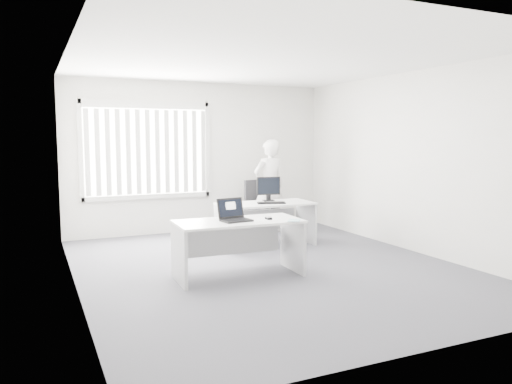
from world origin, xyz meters
name	(u,v)px	position (x,y,z in m)	size (l,w,h in m)	color
ground	(269,267)	(0.00, 0.00, 0.00)	(6.00, 6.00, 0.00)	#504F56
wall_back	(200,158)	(0.00, 3.00, 1.40)	(5.00, 0.02, 2.80)	silver
wall_front	(432,185)	(0.00, -3.00, 1.40)	(5.00, 0.02, 2.80)	silver
wall_left	(72,171)	(-2.50, 0.00, 1.40)	(0.02, 6.00, 2.80)	silver
wall_right	(413,162)	(2.50, 0.00, 1.40)	(0.02, 6.00, 2.80)	silver
ceiling	(269,60)	(0.00, 0.00, 2.80)	(5.00, 6.00, 0.02)	white
window	(147,150)	(-1.00, 2.96, 1.55)	(2.32, 0.06, 1.76)	silver
blinds	(148,152)	(-1.00, 2.90, 1.52)	(2.20, 0.10, 1.50)	silver
desk_near	(239,236)	(-0.55, -0.25, 0.53)	(1.62, 0.80, 0.73)	white
desk_far	(265,215)	(0.55, 1.27, 0.51)	(1.58, 0.76, 0.71)	white
office_chair	(258,216)	(0.92, 2.35, 0.31)	(0.66, 0.66, 0.98)	black
person	(270,186)	(1.14, 2.32, 0.87)	(0.64, 0.42, 1.74)	silver
laptop	(236,210)	(-0.60, -0.30, 0.87)	(0.36, 0.32, 0.28)	black
paper_sheet	(266,220)	(-0.20, -0.35, 0.73)	(0.32, 0.22, 0.00)	silver
mouse	(269,218)	(-0.17, -0.34, 0.75)	(0.06, 0.10, 0.04)	silver
booklet	(294,220)	(0.08, -0.57, 0.73)	(0.15, 0.21, 0.01)	white
keyboard	(271,203)	(0.60, 1.15, 0.72)	(0.46, 0.15, 0.02)	black
monitor	(268,189)	(0.71, 1.48, 0.92)	(0.41, 0.12, 0.41)	black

